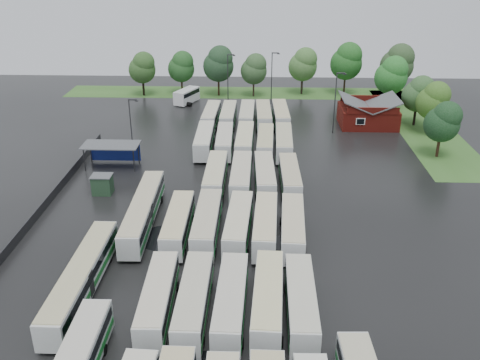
{
  "coord_description": "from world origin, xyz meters",
  "views": [
    {
      "loc": [
        4.25,
        -50.71,
        30.62
      ],
      "look_at": [
        2.0,
        12.0,
        2.5
      ],
      "focal_mm": 40.0,
      "sensor_mm": 36.0,
      "label": 1
    }
  ],
  "objects": [
    {
      "name": "ground",
      "position": [
        0.0,
        0.0,
        0.0
      ],
      "size": [
        160.0,
        160.0,
        0.0
      ],
      "primitive_type": "plane",
      "color": "black",
      "rests_on": "ground"
    },
    {
      "name": "brick_building",
      "position": [
        24.0,
        42.77,
        1.87
      ],
      "size": [
        10.07,
        8.6,
        5.39
      ],
      "color": "maroon",
      "rests_on": "ground"
    },
    {
      "name": "wash_shed",
      "position": [
        -17.2,
        22.02,
        2.99
      ],
      "size": [
        8.2,
        4.2,
        3.58
      ],
      "color": "#2D2D30",
      "rests_on": "ground"
    },
    {
      "name": "utility_hut",
      "position": [
        -16.2,
        12.6,
        1.32
      ],
      "size": [
        2.7,
        2.2,
        2.62
      ],
      "color": "#1F3B24",
      "rests_on": "ground"
    },
    {
      "name": "grass_strip_north",
      "position": [
        2.0,
        64.8,
        0.01
      ],
      "size": [
        80.0,
        10.0,
        0.01
      ],
      "primitive_type": "cube",
      "color": "#386725",
      "rests_on": "ground"
    },
    {
      "name": "grass_strip_east",
      "position": [
        34.0,
        42.8,
        0.01
      ],
      "size": [
        10.0,
        50.0,
        0.01
      ],
      "primitive_type": "cube",
      "color": "#386725",
      "rests_on": "ground"
    },
    {
      "name": "west_fence",
      "position": [
        -22.2,
        8.0,
        0.6
      ],
      "size": [
        0.1,
        50.0,
        1.2
      ],
      "primitive_type": "cube",
      "color": "#2D2D30",
      "rests_on": "ground"
    },
    {
      "name": "bus_r1c0",
      "position": [
        -4.4,
        -12.22,
        1.76
      ],
      "size": [
        2.76,
        11.55,
        3.2
      ],
      "rotation": [
        0.0,
        0.0,
        0.03
      ],
      "color": "silver",
      "rests_on": "ground"
    },
    {
      "name": "bus_r1c1",
      "position": [
        -1.18,
        -12.4,
        1.8
      ],
      "size": [
        2.55,
        11.78,
        3.28
      ],
      "rotation": [
        0.0,
        0.0,
        -0.0
      ],
      "color": "silver",
      "rests_on": "ground"
    },
    {
      "name": "bus_r1c2",
      "position": [
        2.08,
        -12.45,
        1.79
      ],
      "size": [
        2.79,
        11.77,
        3.26
      ],
      "rotation": [
        0.0,
        0.0,
        -0.03
      ],
      "color": "silver",
      "rests_on": "ground"
    },
    {
      "name": "bus_r1c3",
      "position": [
        5.32,
        -12.1,
        1.82
      ],
      "size": [
        3.06,
        12.01,
        3.31
      ],
      "rotation": [
        0.0,
        0.0,
        -0.05
      ],
      "color": "silver",
      "rests_on": "ground"
    },
    {
      "name": "bus_r1c4",
      "position": [
        8.21,
        -12.31,
        1.77
      ],
      "size": [
        2.57,
        11.61,
        3.23
      ],
      "rotation": [
        0.0,
        0.0,
        -0.01
      ],
      "color": "silver",
      "rests_on": "ground"
    },
    {
      "name": "bus_r2c0",
      "position": [
        -4.55,
        1.38,
        1.79
      ],
      "size": [
        2.55,
        11.69,
        3.25
      ],
      "rotation": [
        0.0,
        0.0,
        0.01
      ],
      "color": "silver",
      "rests_on": "ground"
    },
    {
      "name": "bus_r2c1",
      "position": [
        -1.32,
        1.52,
        1.86
      ],
      "size": [
        2.63,
        12.13,
        3.37
      ],
      "rotation": [
        0.0,
        0.0,
        -0.0
      ],
      "color": "silver",
      "rests_on": "ground"
    },
    {
      "name": "bus_r2c2",
      "position": [
        2.2,
        1.41,
        1.81
      ],
      "size": [
        3.07,
        11.94,
        3.29
      ],
      "rotation": [
        0.0,
        0.0,
        -0.05
      ],
      "color": "silver",
      "rests_on": "ground"
    },
    {
      "name": "bus_r2c3",
      "position": [
        5.2,
        1.37,
        1.79
      ],
      "size": [
        2.93,
        11.81,
        3.26
      ],
      "rotation": [
        0.0,
        0.0,
        -0.04
      ],
      "color": "silver",
      "rests_on": "ground"
    },
    {
      "name": "bus_r2c4",
      "position": [
        8.2,
        1.06,
        1.79
      ],
      "size": [
        3.01,
        11.82,
        3.26
      ],
      "rotation": [
        0.0,
        0.0,
        -0.05
      ],
      "color": "silver",
      "rests_on": "ground"
    },
    {
      "name": "bus_r3c1",
      "position": [
        -1.37,
        14.53,
        1.84
      ],
      "size": [
        2.63,
        12.05,
        3.35
      ],
      "rotation": [
        0.0,
        0.0,
        -0.0
      ],
      "color": "silver",
      "rests_on": "ground"
    },
    {
      "name": "bus_r3c2",
      "position": [
        2.05,
        14.52,
        1.85
      ],
      "size": [
        2.7,
        12.1,
        3.36
      ],
      "rotation": [
        0.0,
        0.0,
        -0.01
      ],
      "color": "silver",
      "rests_on": "ground"
    },
    {
      "name": "bus_r3c3",
      "position": [
        5.22,
        14.84,
        1.81
      ],
      "size": [
        2.94,
        11.92,
        3.3
      ],
      "rotation": [
        0.0,
        0.0,
        0.04
      ],
      "color": "silver",
      "rests_on": "ground"
    },
    {
      "name": "bus_r3c4",
      "position": [
        8.57,
        14.68,
        1.76
      ],
      "size": [
        2.67,
        11.53,
        3.2
      ],
      "rotation": [
        0.0,
        0.0,
        0.02
      ],
      "color": "silver",
      "rests_on": "ground"
    },
    {
      "name": "bus_r4c0",
      "position": [
        -4.26,
        28.6,
        1.82
      ],
      "size": [
        2.72,
        11.94,
        3.31
      ],
      "rotation": [
        0.0,
        0.0,
        0.02
      ],
      "color": "silver",
      "rests_on": "ground"
    },
    {
      "name": "bus_r4c1",
      "position": [
        -1.03,
        28.44,
        1.77
      ],
      "size": [
        2.71,
        11.64,
        3.23
      ],
      "rotation": [
        0.0,
        0.0,
        0.02
      ],
      "color": "silver",
      "rests_on": "ground"
    },
    {
      "name": "bus_r4c2",
      "position": [
        2.15,
        28.31,
        1.85
      ],
      "size": [
        2.78,
        12.1,
        3.36
      ],
      "rotation": [
        0.0,
        0.0,
        -0.02
      ],
      "color": "silver",
      "rests_on": "ground"
    },
    {
      "name": "bus_r4c3",
      "position": [
        5.4,
        28.06,
        1.76
      ],
      "size": [
        2.79,
        11.56,
        3.2
      ],
      "rotation": [
        0.0,
        0.0,
        -0.03
      ],
      "color": "silver",
      "rests_on": "ground"
    },
    {
      "name": "bus_r4c4",
      "position": [
        8.29,
        28.17,
        1.82
      ],
      "size": [
        2.8,
        11.92,
        3.3
      ],
      "rotation": [
        0.0,
        0.0,
        -0.02
      ],
      "color": "silver",
      "rests_on": "ground"
    },
    {
      "name": "bus_r5c0",
      "position": [
        -4.28,
        41.71,
        1.77
      ],
      "size": [
        2.77,
        11.63,
        3.22
      ],
      "rotation": [
        0.0,
        0.0,
        -0.03
      ],
      "color": "silver",
      "rests_on": "ground"
    },
    {
      "name": "bus_r5c1",
      "position": [
        -1.18,
        41.87,
        1.76
      ],
      "size": [
        2.63,
        11.56,
        3.21
      ],
      "rotation": [
        0.0,
        0.0,
        -0.02
      ],
      "color": "silver",
      "rests_on": "ground"
    },
    {
      "name": "bus_r5c2",
      "position": [
        2.2,
        41.94,
        1.81
      ],
      "size": [
        2.65,
        11.84,
        3.29
      ],
      "rotation": [
        0.0,
        0.0,
        -0.01
      ],
      "color": "silver",
      "rests_on": "ground"
    },
    {
      "name": "bus_r5c3",
      "position": [
        5.18,
        41.71,
        1.85
      ],
      "size": [
        2.9,
        12.16,
        3.37
      ],
      "rotation": [
        0.0,
        0.0,
        0.03
      ],
      "color": "silver",
      "rests_on": "ground"
    },
    {
      "name": "bus_r5c4",
      "position": [
        8.26,
        42.06,
        1.86
      ],
      "size": [
        3.0,
        12.22,
        3.38
      ],
      "rotation": [
        0.0,
        0.0,
        0.03
      ],
      "color": "silver",
      "rests_on": "ground"
    },
    {
      "name": "artic_bus_west_b",
      "position": [
        -9.08,
        4.37,
        1.8
      ],
      "size": [
        2.85,
        17.55,
        3.25
      ],
      "rotation": [
        0.0,
        0.0,
        0.02
      ],
      "color": "silver",
      "rests_on": "ground"
    },
    {
      "name": "artic_bus_west_c",
      "position": [
        -12.11,
        -9.34,
        1.78
      ],
      "size": [
        2.62,
        17.32,
        3.21
      ],
      "rotation": [
        0.0,
        0.0,
        -0.01
      ],
      "color": "silver",
      "rests_on": "ground"
    },
    {
      "name": "minibus",
      "position": [
        -10.56,
        56.09,
        1.61
      ],
      "size": [
        4.88,
        7.06,
        2.9
      ],
      "rotation": [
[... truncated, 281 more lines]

